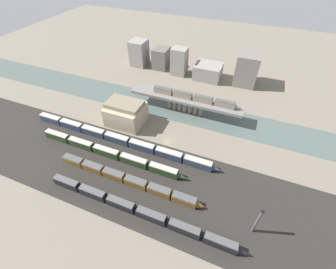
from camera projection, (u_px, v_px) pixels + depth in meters
name	position (u px, v px, depth m)	size (l,w,h in m)	color
ground_plane	(167.00, 141.00, 109.52)	(400.00, 400.00, 0.00)	#756B5B
railbed_yard	(145.00, 179.00, 93.23)	(280.00, 42.00, 0.01)	#282623
river_water	(185.00, 111.00, 127.51)	(320.00, 21.43, 0.01)	#4C5B56
bridge	(185.00, 102.00, 123.15)	(62.44, 8.83, 8.66)	slate
train_on_bridge	(195.00, 98.00, 119.01)	(48.30, 2.78, 3.47)	gray
train_yard_near	(139.00, 211.00, 80.63)	(76.88, 2.71, 4.03)	black
train_yard_mid	(128.00, 180.00, 90.82)	(64.02, 3.16, 3.68)	brown
train_yard_far	(109.00, 153.00, 101.20)	(73.25, 2.76, 4.11)	#23381E
train_yard_outer	(120.00, 140.00, 107.55)	(97.86, 3.00, 4.05)	#2D384C
warehouse_building	(126.00, 113.00, 116.27)	(18.38, 15.79, 12.67)	tan
signal_tower	(257.00, 221.00, 72.68)	(1.00, 0.91, 14.11)	#4C4C51
city_block_far_left	(139.00, 53.00, 163.97)	(11.09, 12.02, 17.89)	gray
city_block_left	(161.00, 58.00, 161.62)	(10.41, 12.11, 14.33)	#605B56
city_block_center	(179.00, 62.00, 153.25)	(10.28, 8.89, 18.30)	gray
city_block_right	(208.00, 72.00, 151.84)	(17.66, 15.13, 9.66)	gray
city_block_far_right	(247.00, 69.00, 143.34)	(13.61, 15.01, 19.86)	slate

